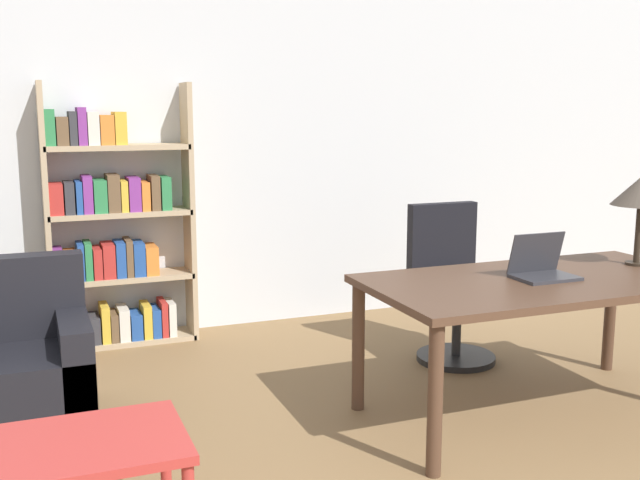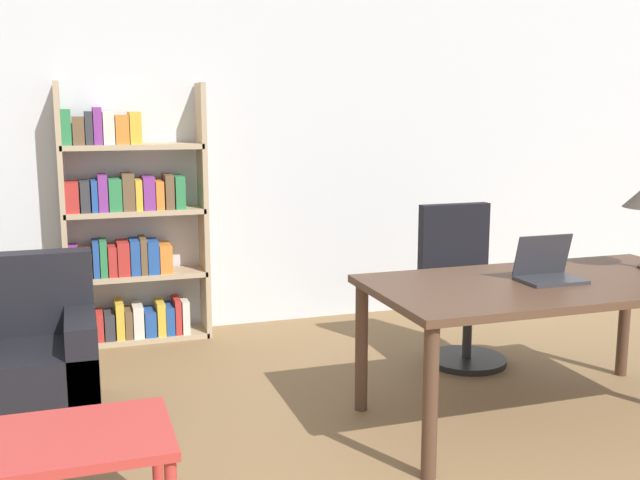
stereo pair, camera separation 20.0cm
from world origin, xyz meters
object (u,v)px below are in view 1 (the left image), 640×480
object	(u,v)px
desk	(541,293)
laptop	(542,268)
armchair	(14,370)
bookshelf	(112,234)
office_chair	(452,288)
side_table_blue	(88,457)

from	to	relation	value
desk	laptop	bearing A→B (deg)	58.24
laptop	armchair	world-z (taller)	laptop
armchair	bookshelf	size ratio (longest dim) A/B	0.47
office_chair	armchair	xyz separation A→B (m)	(-2.70, -0.07, -0.19)
laptop	armchair	distance (m)	2.84
side_table_blue	bookshelf	size ratio (longest dim) A/B	0.38
armchair	bookshelf	world-z (taller)	bookshelf
laptop	side_table_blue	distance (m)	2.47
armchair	desk	bearing A→B (deg)	-19.17
laptop	armchair	bearing A→B (deg)	161.09
desk	office_chair	size ratio (longest dim) A/B	1.82
laptop	armchair	xyz separation A→B (m)	(-2.64, 0.91, -0.52)
desk	laptop	world-z (taller)	laptop
laptop	bookshelf	xyz separation A→B (m)	(-1.98, 2.10, -0.02)
office_chair	armchair	size ratio (longest dim) A/B	1.20
laptop	office_chair	distance (m)	1.04
office_chair	bookshelf	size ratio (longest dim) A/B	0.56
desk	office_chair	world-z (taller)	office_chair
laptop	side_table_blue	bearing A→B (deg)	-167.29
office_chair	laptop	bearing A→B (deg)	-93.34
armchair	bookshelf	xyz separation A→B (m)	(0.66, 1.20, 0.50)
laptop	office_chair	bearing A→B (deg)	86.66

